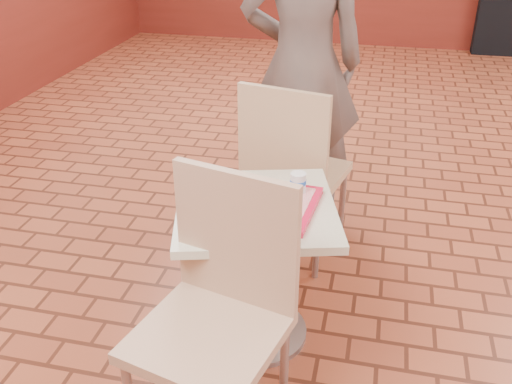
% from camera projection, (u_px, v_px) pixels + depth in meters
% --- Properties ---
extents(wainscot_band, '(8.00, 10.00, 1.00)m').
position_uv_depth(wainscot_band, '(503.00, 206.00, 2.63)').
color(wainscot_band, '#5B1911').
rests_on(wainscot_band, ground).
extents(main_table, '(0.64, 0.64, 0.67)m').
position_uv_depth(main_table, '(256.00, 250.00, 2.40)').
color(main_table, beige).
rests_on(main_table, ground).
extents(chair_main_front, '(0.56, 0.56, 1.00)m').
position_uv_depth(chair_main_front, '(220.00, 303.00, 1.93)').
color(chair_main_front, tan).
rests_on(chair_main_front, ground).
extents(chair_main_back, '(0.55, 0.55, 0.99)m').
position_uv_depth(chair_main_back, '(292.00, 166.00, 2.88)').
color(chair_main_back, tan).
rests_on(chair_main_back, ground).
extents(customer, '(0.78, 0.61, 1.87)m').
position_uv_depth(customer, '(303.00, 65.00, 3.13)').
color(customer, brown).
rests_on(customer, ground).
extents(serving_tray, '(0.47, 0.37, 0.03)m').
position_uv_depth(serving_tray, '(256.00, 202.00, 2.29)').
color(serving_tray, red).
rests_on(serving_tray, main_table).
extents(ring_donut, '(0.11, 0.11, 0.03)m').
position_uv_depth(ring_donut, '(235.00, 184.00, 2.35)').
color(ring_donut, '#BF8545').
rests_on(ring_donut, serving_tray).
extents(long_john_donut, '(0.15, 0.11, 0.04)m').
position_uv_depth(long_john_donut, '(265.00, 198.00, 2.24)').
color(long_john_donut, gold).
rests_on(long_john_donut, serving_tray).
extents(paper_cup, '(0.07, 0.07, 0.08)m').
position_uv_depth(paper_cup, '(298.00, 182.00, 2.31)').
color(paper_cup, silver).
rests_on(paper_cup, serving_tray).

